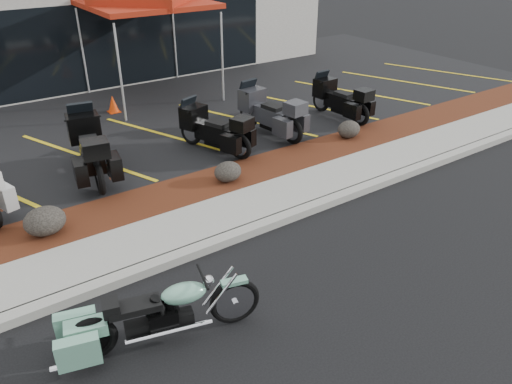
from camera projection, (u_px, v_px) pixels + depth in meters
ground at (314, 244)px, 8.63m from camera, size 90.00×90.00×0.00m
curb at (283, 218)px, 9.24m from camera, size 24.00×0.25×0.15m
sidewalk at (261, 203)px, 9.75m from camera, size 24.00×1.20×0.15m
mulch_bed at (229, 180)px, 10.62m from camera, size 24.00×1.20×0.16m
upper_lot at (131, 111)px, 14.54m from camera, size 26.00×9.60×0.15m
dealership_building at (59, 14)px, 18.18m from camera, size 18.00×8.16×4.00m
boulder_left at (45, 221)px, 8.52m from camera, size 0.71×0.59×0.50m
boulder_mid at (228, 172)px, 10.31m from camera, size 0.59×0.49×0.42m
boulder_right at (349, 129)px, 12.44m from camera, size 0.60×0.50×0.43m
hero_cruiser at (235, 295)px, 6.72m from camera, size 2.74×1.31×0.93m
touring_black_front at (84, 132)px, 10.98m from camera, size 1.29×2.48×1.38m
touring_black_mid at (190, 121)px, 11.88m from camera, size 1.43×2.19×1.19m
touring_grey at (249, 104)px, 12.93m from camera, size 1.12×2.27×1.27m
touring_black_rear at (322, 91)px, 14.05m from camera, size 0.89×2.06×1.17m
traffic_cone at (113, 104)px, 14.15m from camera, size 0.37×0.37×0.48m
popup_canopy at (145, 0)px, 14.23m from camera, size 3.61×3.61×3.11m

